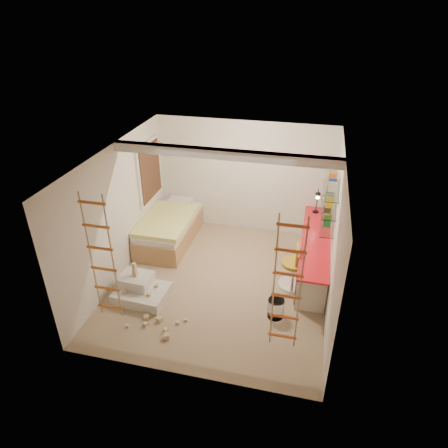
% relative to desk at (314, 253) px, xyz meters
% --- Properties ---
extents(floor, '(4.50, 4.50, 0.00)m').
position_rel_desk_xyz_m(floor, '(-1.72, -0.86, -0.40)').
color(floor, '#998263').
rests_on(floor, ground).
extents(ceiling_beam, '(4.00, 0.18, 0.16)m').
position_rel_desk_xyz_m(ceiling_beam, '(-1.72, -0.56, 2.12)').
color(ceiling_beam, white).
rests_on(ceiling_beam, ceiling).
extents(window_frame, '(0.06, 1.15, 1.35)m').
position_rel_desk_xyz_m(window_frame, '(-3.69, 0.64, 1.15)').
color(window_frame, white).
rests_on(window_frame, wall_left).
extents(window_blind, '(0.02, 1.00, 1.20)m').
position_rel_desk_xyz_m(window_blind, '(-3.65, 0.64, 1.15)').
color(window_blind, '#4C2D1E').
rests_on(window_blind, window_frame).
extents(rope_ladder_left, '(0.41, 0.04, 2.13)m').
position_rel_desk_xyz_m(rope_ladder_left, '(-3.07, -2.61, 1.11)').
color(rope_ladder_left, '#C06620').
rests_on(rope_ladder_left, ceiling).
extents(rope_ladder_right, '(0.41, 0.04, 2.13)m').
position_rel_desk_xyz_m(rope_ladder_right, '(-0.37, -2.61, 1.11)').
color(rope_ladder_right, '#E45926').
rests_on(rope_ladder_right, ceiling).
extents(waste_bin, '(0.28, 0.28, 0.35)m').
position_rel_desk_xyz_m(waste_bin, '(-0.56, -1.56, -0.23)').
color(waste_bin, white).
rests_on(waste_bin, floor).
extents(desk, '(0.56, 2.80, 0.75)m').
position_rel_desk_xyz_m(desk, '(0.00, 0.00, 0.00)').
color(desk, red).
rests_on(desk, floor).
extents(shelves, '(0.25, 1.80, 0.71)m').
position_rel_desk_xyz_m(shelves, '(0.15, 0.27, 1.10)').
color(shelves, white).
rests_on(shelves, wall_right).
extents(bed, '(1.02, 2.00, 0.69)m').
position_rel_desk_xyz_m(bed, '(-3.20, 0.36, -0.07)').
color(bed, '#AD7F51').
rests_on(bed, floor).
extents(task_lamp, '(0.14, 0.36, 0.57)m').
position_rel_desk_xyz_m(task_lamp, '(-0.05, 0.96, 0.73)').
color(task_lamp, black).
rests_on(task_lamp, desk).
extents(swivel_chair, '(0.56, 0.56, 0.90)m').
position_rel_desk_xyz_m(swivel_chair, '(-0.35, -0.63, -0.07)').
color(swivel_chair, '#B99323').
rests_on(swivel_chair, floor).
extents(play_platform, '(0.97, 0.77, 0.41)m').
position_rel_desk_xyz_m(play_platform, '(-3.05, -1.61, -0.24)').
color(play_platform, silver).
rests_on(play_platform, floor).
extents(toy_blocks, '(1.27, 1.06, 0.68)m').
position_rel_desk_xyz_m(toy_blocks, '(-2.68, -2.02, -0.22)').
color(toy_blocks, '#CCB284').
rests_on(toy_blocks, floor).
extents(books, '(0.14, 0.64, 0.92)m').
position_rel_desk_xyz_m(books, '(0.15, 0.27, 1.19)').
color(books, '#1E722D').
rests_on(books, shelves).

